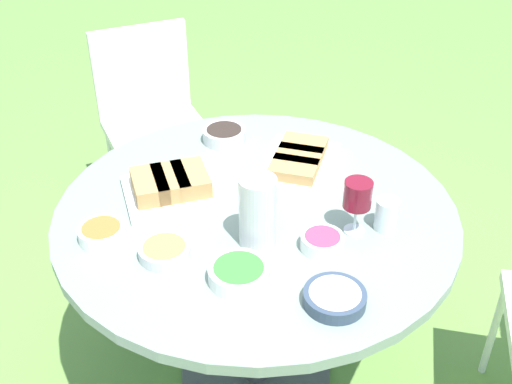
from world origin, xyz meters
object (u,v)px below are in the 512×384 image
at_px(chair_far_back, 152,111).
at_px(water_pitcher, 258,211).
at_px(wine_glass, 358,196).
at_px(dining_table, 256,241).

height_order(chair_far_back, water_pitcher, water_pitcher).
relative_size(water_pitcher, wine_glass, 1.25).
bearing_deg(dining_table, water_pitcher, 147.26).
distance_m(chair_far_back, water_pitcher, 1.36).
xyz_separation_m(chair_far_back, wine_glass, (-1.40, 0.04, 0.35)).
relative_size(chair_far_back, wine_glass, 5.27).
bearing_deg(wine_glass, water_pitcher, 65.71).
distance_m(chair_far_back, wine_glass, 1.45).
xyz_separation_m(dining_table, chair_far_back, (1.15, -0.21, -0.10)).
bearing_deg(dining_table, wine_glass, -145.88).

